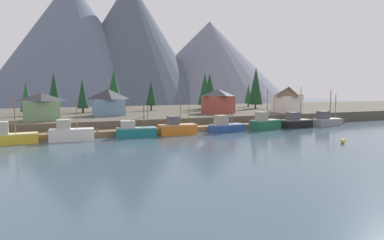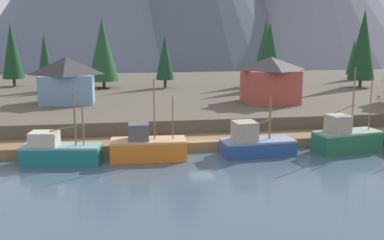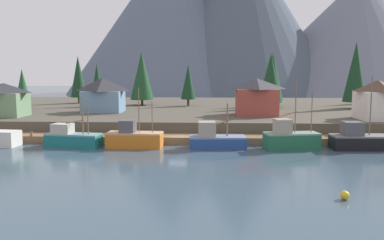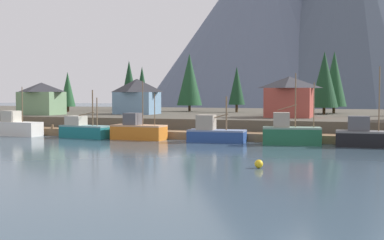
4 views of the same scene
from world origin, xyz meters
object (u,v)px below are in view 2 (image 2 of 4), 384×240
(fishing_boat_blue, at_px, (255,143))
(conifer_near_left, at_px, (12,51))
(fishing_boat_green, at_px, (346,138))
(conifer_back_left, at_px, (165,58))
(fishing_boat_teal, at_px, (59,151))
(house_red, at_px, (270,79))
(conifer_near_right, at_px, (354,57))
(fishing_boat_orange, at_px, (147,147))
(conifer_centre, at_px, (363,45))
(house_blue, at_px, (67,80))
(conifer_back_right, at_px, (266,50))
(conifer_mid_left, at_px, (103,50))
(conifer_far_right, at_px, (269,53))
(conifer_far_left, at_px, (45,60))

(fishing_boat_blue, xyz_separation_m, conifer_near_left, (-31.07, 39.96, 7.38))
(fishing_boat_green, distance_m, conifer_back_left, 37.59)
(fishing_boat_teal, xyz_separation_m, fishing_boat_blue, (18.67, -0.00, 0.03))
(house_red, bearing_deg, conifer_near_right, 44.00)
(fishing_boat_green, bearing_deg, house_red, 88.76)
(fishing_boat_orange, bearing_deg, fishing_boat_teal, -176.57)
(fishing_boat_orange, bearing_deg, conifer_near_right, 46.04)
(fishing_boat_teal, bearing_deg, conifer_near_right, 46.83)
(fishing_boat_blue, distance_m, conifer_centre, 41.27)
(fishing_boat_blue, height_order, house_blue, house_blue)
(conifer_back_right, distance_m, conifer_centre, 16.12)
(conifer_near_left, bearing_deg, conifer_mid_left, -15.80)
(fishing_boat_blue, xyz_separation_m, conifer_far_right, (10.99, 29.14, 7.30))
(house_red, height_order, conifer_far_left, conifer_far_left)
(fishing_boat_teal, xyz_separation_m, conifer_back_right, (30.92, 34.98, 7.57))
(conifer_back_left, relative_size, conifer_far_left, 0.97)
(fishing_boat_teal, bearing_deg, fishing_boat_orange, 9.13)
(fishing_boat_orange, height_order, conifer_far_right, conifer_far_right)
(conifer_centre, bearing_deg, fishing_boat_teal, -147.26)
(conifer_centre, bearing_deg, fishing_boat_orange, -142.15)
(conifer_near_right, height_order, conifer_back_left, conifer_back_left)
(house_red, height_order, conifer_back_left, conifer_back_left)
(house_blue, bearing_deg, conifer_back_left, 43.51)
(conifer_mid_left, bearing_deg, conifer_far_left, -158.56)
(conifer_near_right, xyz_separation_m, conifer_centre, (-4.19, -10.51, 2.65))
(conifer_near_right, bearing_deg, fishing_boat_blue, -128.21)
(fishing_boat_orange, height_order, conifer_mid_left, conifer_mid_left)
(conifer_near_left, bearing_deg, conifer_near_right, 0.18)
(conifer_mid_left, bearing_deg, conifer_near_right, 5.50)
(conifer_near_right, relative_size, conifer_far_right, 0.74)
(fishing_boat_green, bearing_deg, house_blue, 135.49)
(fishing_boat_green, xyz_separation_m, conifer_mid_left, (-25.09, 35.86, 7.50))
(conifer_near_right, distance_m, conifer_far_right, 23.44)
(fishing_boat_orange, xyz_separation_m, fishing_boat_blue, (10.55, -0.13, -0.06))
(conifer_mid_left, height_order, conifer_far_right, conifer_mid_left)
(fishing_boat_green, bearing_deg, conifer_centre, 49.04)
(fishing_boat_orange, relative_size, conifer_back_left, 0.89)
(fishing_boat_teal, height_order, fishing_boat_green, fishing_boat_green)
(conifer_near_right, bearing_deg, house_red, -136.00)
(fishing_boat_teal, relative_size, house_blue, 1.03)
(fishing_boat_orange, xyz_separation_m, conifer_back_right, (22.80, 34.86, 7.48))
(conifer_centre, bearing_deg, conifer_near_left, 170.00)
(house_red, xyz_separation_m, conifer_near_left, (-37.97, 23.67, 2.93))
(fishing_boat_teal, bearing_deg, conifer_mid_left, 93.41)
(conifer_back_left, bearing_deg, house_blue, -136.49)
(conifer_near_left, distance_m, conifer_mid_left, 16.00)
(fishing_boat_teal, bearing_deg, conifer_back_right, 56.75)
(conifer_back_left, height_order, conifer_far_left, conifer_far_left)
(conifer_mid_left, xyz_separation_m, conifer_far_left, (-8.79, -3.45, -1.31))
(fishing_boat_orange, bearing_deg, house_red, 45.32)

